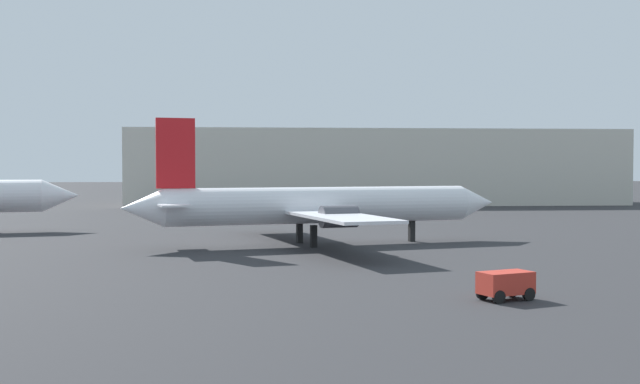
% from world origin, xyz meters
% --- Properties ---
extents(airplane_distant, '(30.11, 27.80, 9.58)m').
position_xyz_m(airplane_distant, '(2.96, 52.00, 3.05)').
color(airplane_distant, white).
rests_on(airplane_distant, ground_plane).
extents(baggage_cart, '(2.70, 2.08, 1.30)m').
position_xyz_m(baggage_cart, '(9.39, 26.20, 0.76)').
color(baggage_cart, red).
rests_on(baggage_cart, ground_plane).
extents(terminal_building, '(77.70, 18.96, 11.83)m').
position_xyz_m(terminal_building, '(18.00, 117.80, 5.91)').
color(terminal_building, beige).
rests_on(terminal_building, ground_plane).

